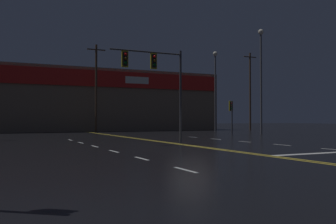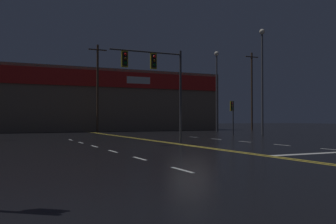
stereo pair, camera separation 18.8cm
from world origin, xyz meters
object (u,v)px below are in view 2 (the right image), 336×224
object	(u,v)px
traffic_signal_corner_northeast	(232,110)
streetlight_far_left	(217,81)
traffic_signal_median	(153,71)
streetlight_near_right	(262,68)

from	to	relation	value
traffic_signal_corner_northeast	streetlight_far_left	bearing A→B (deg)	67.70
traffic_signal_median	traffic_signal_corner_northeast	xyz separation A→B (m)	(12.39, 9.36, -2.10)
traffic_signal_corner_northeast	streetlight_near_right	distance (m)	5.49
streetlight_far_left	traffic_signal_corner_northeast	bearing A→B (deg)	-112.30
traffic_signal_median	streetlight_near_right	distance (m)	18.28
streetlight_far_left	streetlight_near_right	bearing A→B (deg)	-89.50
traffic_signal_corner_northeast	streetlight_near_right	bearing A→B (deg)	-6.68
streetlight_near_right	streetlight_far_left	world-z (taller)	streetlight_near_right
streetlight_near_right	streetlight_far_left	xyz separation A→B (m)	(-0.07, 8.49, -0.49)
traffic_signal_corner_northeast	streetlight_far_left	xyz separation A→B (m)	(3.32, 8.09, 3.80)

